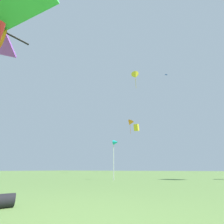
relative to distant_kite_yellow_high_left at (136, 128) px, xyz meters
name	(u,v)px	position (x,y,z in m)	size (l,w,h in m)	color
distant_kite_yellow_high_left	(136,128)	(0.00, 0.00, 0.00)	(0.79, 0.97, 1.36)	yellow
distant_kite_yellow_mid_right	(135,76)	(2.02, -4.63, 8.07)	(2.01, 2.07, 3.14)	yellow
distant_kite_blue_high_right	(166,75)	(6.56, -0.27, 9.38)	(0.59, 0.61, 0.23)	blue
distant_kite_orange_far_center	(130,123)	(-2.52, 3.14, 2.00)	(1.51, 1.53, 3.10)	orange
marker_flag	(115,145)	(6.32, -20.46, -6.20)	(0.30, 0.24, 1.98)	silver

